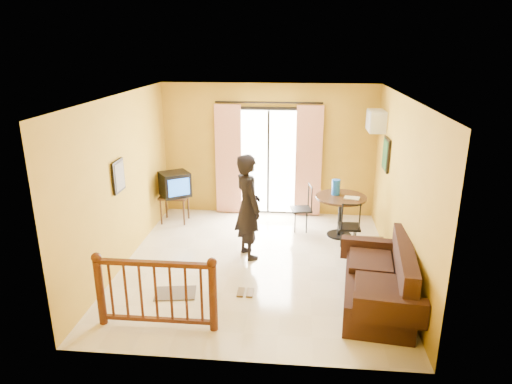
# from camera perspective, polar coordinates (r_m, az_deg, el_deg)

# --- Properties ---
(ground) EXTENTS (5.00, 5.00, 0.00)m
(ground) POSITION_cam_1_polar(r_m,az_deg,el_deg) (7.84, 0.21, -8.98)
(ground) COLOR beige
(ground) RESTS_ON ground
(room_shell) EXTENTS (5.00, 5.00, 5.00)m
(room_shell) POSITION_cam_1_polar(r_m,az_deg,el_deg) (7.22, 0.23, 3.13)
(room_shell) COLOR white
(room_shell) RESTS_ON ground
(balcony_door) EXTENTS (2.25, 0.14, 2.46)m
(balcony_door) POSITION_cam_1_polar(r_m,az_deg,el_deg) (9.70, 1.54, 3.90)
(balcony_door) COLOR black
(balcony_door) RESTS_ON ground
(tv_table) EXTENTS (0.57, 0.48, 0.57)m
(tv_table) POSITION_cam_1_polar(r_m,az_deg,el_deg) (9.59, -10.18, -0.87)
(tv_table) COLOR black
(tv_table) RESTS_ON ground
(television) EXTENTS (0.73, 0.72, 0.49)m
(television) POSITION_cam_1_polar(r_m,az_deg,el_deg) (9.48, -10.10, 0.97)
(television) COLOR black
(television) RESTS_ON tv_table
(picture_left) EXTENTS (0.05, 0.42, 0.52)m
(picture_left) POSITION_cam_1_polar(r_m,az_deg,el_deg) (7.60, -16.81, 1.91)
(picture_left) COLOR black
(picture_left) RESTS_ON room_shell
(dining_table) EXTENTS (0.97, 0.97, 0.80)m
(dining_table) POSITION_cam_1_polar(r_m,az_deg,el_deg) (8.84, 10.54, -1.56)
(dining_table) COLOR black
(dining_table) RESTS_ON ground
(water_jug) EXTENTS (0.16, 0.16, 0.30)m
(water_jug) POSITION_cam_1_polar(r_m,az_deg,el_deg) (8.83, 9.96, 0.60)
(water_jug) COLOR blue
(water_jug) RESTS_ON dining_table
(serving_tray) EXTENTS (0.31, 0.24, 0.02)m
(serving_tray) POSITION_cam_1_polar(r_m,az_deg,el_deg) (8.71, 11.90, -0.73)
(serving_tray) COLOR #F3E9CF
(serving_tray) RESTS_ON dining_table
(dining_chairs) EXTENTS (1.29, 1.26, 0.95)m
(dining_chairs) POSITION_cam_1_polar(r_m,az_deg,el_deg) (8.83, 8.34, -5.92)
(dining_chairs) COLOR black
(dining_chairs) RESTS_ON ground
(air_conditioner) EXTENTS (0.31, 0.60, 0.40)m
(air_conditioner) POSITION_cam_1_polar(r_m,az_deg,el_deg) (9.12, 14.75, 8.59)
(air_conditioner) COLOR silver
(air_conditioner) RESTS_ON room_shell
(botanical_print) EXTENTS (0.05, 0.50, 0.60)m
(botanical_print) POSITION_cam_1_polar(r_m,az_deg,el_deg) (8.61, 15.95, 4.54)
(botanical_print) COLOR black
(botanical_print) RESTS_ON room_shell
(coffee_table) EXTENTS (0.54, 0.97, 0.43)m
(coffee_table) POSITION_cam_1_polar(r_m,az_deg,el_deg) (7.69, 14.14, -7.76)
(coffee_table) COLOR black
(coffee_table) RESTS_ON ground
(bowl) EXTENTS (0.25, 0.25, 0.06)m
(bowl) POSITION_cam_1_polar(r_m,az_deg,el_deg) (7.77, 14.07, -6.07)
(bowl) COLOR brown
(bowl) RESTS_ON coffee_table
(sofa) EXTENTS (1.10, 2.03, 0.92)m
(sofa) POSITION_cam_1_polar(r_m,az_deg,el_deg) (6.78, 15.46, -11.00)
(sofa) COLOR black
(sofa) RESTS_ON ground
(standing_person) EXTENTS (0.72, 0.80, 1.84)m
(standing_person) POSITION_cam_1_polar(r_m,az_deg,el_deg) (7.77, -1.00, -1.84)
(standing_person) COLOR black
(standing_person) RESTS_ON ground
(stair_balustrade) EXTENTS (1.63, 0.13, 1.04)m
(stair_balustrade) POSITION_cam_1_polar(r_m,az_deg,el_deg) (6.14, -12.45, -11.69)
(stair_balustrade) COLOR #471E0F
(stair_balustrade) RESTS_ON ground
(doormat) EXTENTS (0.65, 0.49, 0.02)m
(doormat) POSITION_cam_1_polar(r_m,az_deg,el_deg) (7.09, -10.04, -12.35)
(doormat) COLOR #584E46
(doormat) RESTS_ON ground
(sandals) EXTENTS (0.24, 0.25, 0.03)m
(sandals) POSITION_cam_1_polar(r_m,az_deg,el_deg) (6.99, -1.34, -12.45)
(sandals) COLOR brown
(sandals) RESTS_ON ground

